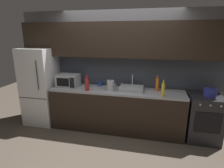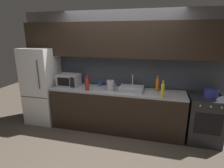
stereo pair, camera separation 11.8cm
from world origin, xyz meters
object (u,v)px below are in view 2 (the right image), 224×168
at_px(refrigerator, 42,86).
at_px(cooking_pot, 211,94).
at_px(kettle, 110,85).
at_px(wine_bottle_yellow, 163,90).
at_px(wine_bottle_orange, 157,85).
at_px(oven_range, 204,119).
at_px(wine_bottle_red, 87,84).
at_px(mug_blue, 101,83).
at_px(microwave, 69,80).

xyz_separation_m(refrigerator, cooking_pot, (3.54, 0.00, 0.11)).
height_order(kettle, wine_bottle_yellow, wine_bottle_yellow).
height_order(kettle, wine_bottle_orange, wine_bottle_orange).
distance_m(oven_range, wine_bottle_yellow, 1.01).
height_order(refrigerator, wine_bottle_red, refrigerator).
distance_m(kettle, wine_bottle_yellow, 1.03).
distance_m(wine_bottle_red, mug_blue, 0.43).
relative_size(microwave, kettle, 1.96).
bearing_deg(cooking_pot, wine_bottle_orange, 173.55).
bearing_deg(wine_bottle_yellow, refrigerator, 175.31).
bearing_deg(refrigerator, cooking_pot, 0.00).
xyz_separation_m(wine_bottle_yellow, wine_bottle_orange, (-0.10, 0.33, 0.01)).
bearing_deg(wine_bottle_red, wine_bottle_orange, 11.79).
distance_m(refrigerator, kettle, 1.66).
relative_size(mug_blue, cooking_pot, 0.44).
height_order(refrigerator, mug_blue, refrigerator).
xyz_separation_m(refrigerator, wine_bottle_yellow, (2.68, -0.22, 0.17)).
bearing_deg(cooking_pot, oven_range, -178.57).
bearing_deg(mug_blue, cooking_pot, -5.41).
bearing_deg(wine_bottle_orange, wine_bottle_yellow, -72.95).
distance_m(mug_blue, cooking_pot, 2.20).
relative_size(wine_bottle_red, mug_blue, 3.15).
relative_size(kettle, wine_bottle_red, 0.72).
distance_m(refrigerator, cooking_pot, 3.54).
height_order(wine_bottle_yellow, mug_blue, wine_bottle_yellow).
bearing_deg(wine_bottle_red, mug_blue, 67.32).
height_order(wine_bottle_red, cooking_pot, wine_bottle_red).
xyz_separation_m(kettle, wine_bottle_orange, (0.92, 0.18, 0.03)).
bearing_deg(wine_bottle_orange, refrigerator, -177.59).
bearing_deg(oven_range, cooking_pot, 1.43).
distance_m(microwave, kettle, 0.98).
height_order(oven_range, cooking_pot, cooking_pot).
height_order(oven_range, wine_bottle_orange, wine_bottle_orange).
bearing_deg(refrigerator, kettle, -2.63).
bearing_deg(wine_bottle_yellow, kettle, 172.01).
bearing_deg(microwave, kettle, -5.53).
relative_size(oven_range, wine_bottle_yellow, 2.86).
bearing_deg(cooking_pot, wine_bottle_yellow, -165.66).
bearing_deg(cooking_pot, kettle, -177.68).
height_order(wine_bottle_red, mug_blue, wine_bottle_red).
height_order(wine_bottle_yellow, cooking_pot, wine_bottle_yellow).
bearing_deg(cooking_pot, mug_blue, 174.59).
distance_m(refrigerator, oven_range, 3.51).
relative_size(refrigerator, kettle, 7.32).
bearing_deg(wine_bottle_yellow, mug_blue, 162.17).
height_order(refrigerator, wine_bottle_orange, refrigerator).
distance_m(microwave, wine_bottle_yellow, 2.01).
relative_size(kettle, wine_bottle_orange, 0.72).
bearing_deg(wine_bottle_red, kettle, 12.63).
relative_size(microwave, wine_bottle_red, 1.42).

